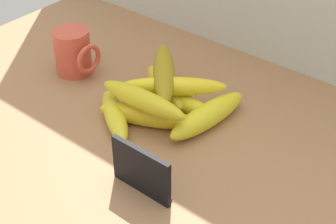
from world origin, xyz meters
TOP-DOWN VIEW (x-y plane):
  - counter_top at (0.00, 0.00)cm, footprint 110.00×76.00cm
  - chalkboard_sign at (8.73, -8.60)cm, footprint 11.00×1.80cm
  - coffee_mug at (-25.11, 8.86)cm, footprint 9.08×7.58cm
  - banana_0 at (-1.52, 4.58)cm, footprint 18.25×11.05cm
  - banana_1 at (7.05, 11.23)cm, footprint 6.69×18.88cm
  - banana_2 at (-4.72, 13.49)cm, footprint 15.77×11.48cm
  - banana_3 at (-0.18, 11.78)cm, footprint 17.41×4.84cm
  - banana_4 at (-6.30, 1.07)cm, footprint 14.70×11.92cm
  - banana_5 at (-0.76, 10.96)cm, footprint 17.65×14.92cm
  - banana_6 at (-3.98, 12.30)cm, footprint 16.08×18.18cm
  - banana_7 at (-1.62, 3.67)cm, footprint 18.03×4.41cm

SIDE VIEW (x-z plane):
  - counter_top at x=0.00cm, z-range 0.00..3.00cm
  - banana_3 at x=-0.18cm, z-range 3.00..6.58cm
  - banana_4 at x=-6.30cm, z-range 3.00..6.68cm
  - banana_0 at x=-1.52cm, z-range 3.00..7.03cm
  - banana_2 at x=-4.72cm, z-range 3.00..7.32cm
  - banana_1 at x=7.05cm, z-range 3.00..7.39cm
  - chalkboard_sign at x=8.73cm, z-range 2.66..11.06cm
  - coffee_mug at x=-25.11cm, z-range 3.00..12.42cm
  - banana_5 at x=-0.76cm, z-range 6.58..10.08cm
  - banana_7 at x=-1.62cm, z-range 7.03..10.75cm
  - banana_6 at x=-3.98cm, z-range 7.32..11.31cm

